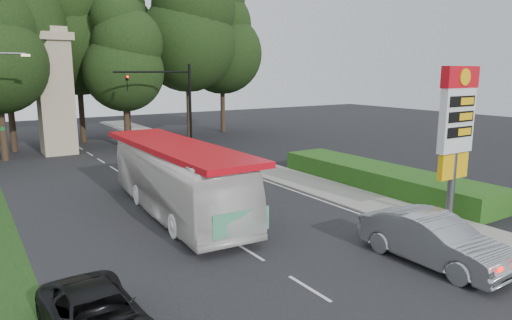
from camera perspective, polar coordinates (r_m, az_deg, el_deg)
ground at (r=14.42m, az=7.97°, el=-16.45°), size 120.00×120.00×0.00m
road_surface at (r=24.12m, az=-11.06°, el=-5.12°), size 14.00×80.00×0.02m
sidewalk_right at (r=28.25m, az=5.13°, el=-2.48°), size 3.00×80.00×0.12m
hedge at (r=27.30m, az=15.33°, el=-2.14°), size 3.00×14.00×1.20m
gas_station_pylon at (r=21.26m, az=23.78°, el=4.20°), size 2.10×0.45×6.85m
traffic_signal_mast at (r=36.51m, az=-10.14°, el=7.77°), size 6.10×0.35×7.20m
monument at (r=40.14m, az=-23.85°, el=7.91°), size 3.00×3.00×10.05m
tree_center_left at (r=43.07m, az=-29.39°, el=16.85°), size 10.08×10.08×19.80m
tree_center_right at (r=45.80m, az=-21.68°, el=15.76°), size 9.24×9.24×18.15m
tree_east_near at (r=48.89m, az=-16.14°, el=14.17°), size 8.12×8.12×15.95m
tree_east_mid at (r=47.08m, az=-8.68°, el=16.65°), size 9.52×9.52×18.70m
tree_far_east at (r=51.01m, az=-4.31°, el=15.16°), size 8.68×8.68×17.05m
tree_monument_right at (r=40.91m, az=-16.28°, el=12.51°), size 6.72×6.72×13.20m
transit_bus at (r=21.73m, az=-9.88°, el=-2.35°), size 3.54×12.13×3.34m
sedan_silver at (r=17.24m, az=21.25°, el=-9.23°), size 1.99×5.40×1.77m
suv_charcoal at (r=12.53m, az=-19.27°, el=-18.14°), size 2.33×4.76×1.30m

